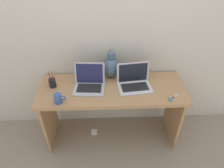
{
  "coord_description": "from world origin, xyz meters",
  "views": [
    {
      "loc": [
        -0.06,
        -1.63,
        2.04
      ],
      "look_at": [
        0.0,
        0.0,
        0.81
      ],
      "focal_mm": 32.05,
      "sensor_mm": 36.0,
      "label": 1
    }
  ],
  "objects_px": {
    "green_vase": "(111,67)",
    "power_brick": "(94,132)",
    "coffee_mug": "(58,98)",
    "pen_cup": "(52,83)",
    "laptop_right": "(134,80)",
    "laptop_left": "(89,81)",
    "scissors": "(172,99)"
  },
  "relations": [
    {
      "from": "laptop_left",
      "to": "coffee_mug",
      "type": "relative_size",
      "value": 2.96
    },
    {
      "from": "green_vase",
      "to": "scissors",
      "type": "xyz_separation_m",
      "value": [
        0.57,
        -0.41,
        -0.12
      ]
    },
    {
      "from": "coffee_mug",
      "to": "power_brick",
      "type": "xyz_separation_m",
      "value": [
        0.29,
        0.24,
        -0.79
      ]
    },
    {
      "from": "pen_cup",
      "to": "green_vase",
      "type": "bearing_deg",
      "value": 15.52
    },
    {
      "from": "pen_cup",
      "to": "power_brick",
      "type": "bearing_deg",
      "value": -1.17
    },
    {
      "from": "laptop_left",
      "to": "green_vase",
      "type": "height_order",
      "value": "green_vase"
    },
    {
      "from": "coffee_mug",
      "to": "pen_cup",
      "type": "relative_size",
      "value": 0.59
    },
    {
      "from": "laptop_left",
      "to": "pen_cup",
      "type": "relative_size",
      "value": 1.76
    },
    {
      "from": "laptop_right",
      "to": "power_brick",
      "type": "relative_size",
      "value": 5.23
    },
    {
      "from": "laptop_left",
      "to": "pen_cup",
      "type": "distance_m",
      "value": 0.38
    },
    {
      "from": "laptop_left",
      "to": "power_brick",
      "type": "xyz_separation_m",
      "value": [
        0.01,
        0.01,
        -0.81
      ]
    },
    {
      "from": "pen_cup",
      "to": "power_brick",
      "type": "height_order",
      "value": "pen_cup"
    },
    {
      "from": "laptop_right",
      "to": "scissors",
      "type": "relative_size",
      "value": 2.7
    },
    {
      "from": "coffee_mug",
      "to": "scissors",
      "type": "height_order",
      "value": "coffee_mug"
    },
    {
      "from": "laptop_left",
      "to": "pen_cup",
      "type": "xyz_separation_m",
      "value": [
        -0.38,
        0.02,
        -0.02
      ]
    },
    {
      "from": "coffee_mug",
      "to": "pen_cup",
      "type": "bearing_deg",
      "value": 112.36
    },
    {
      "from": "laptop_right",
      "to": "power_brick",
      "type": "xyz_separation_m",
      "value": [
        -0.45,
        0.01,
        -0.81
      ]
    },
    {
      "from": "power_brick",
      "to": "scissors",
      "type": "bearing_deg",
      "value": -16.35
    },
    {
      "from": "laptop_left",
      "to": "scissors",
      "type": "bearing_deg",
      "value": -15.72
    },
    {
      "from": "laptop_left",
      "to": "green_vase",
      "type": "relative_size",
      "value": 1.09
    },
    {
      "from": "laptop_left",
      "to": "laptop_right",
      "type": "relative_size",
      "value": 0.89
    },
    {
      "from": "laptop_left",
      "to": "scissors",
      "type": "xyz_separation_m",
      "value": [
        0.8,
        -0.23,
        -0.06
      ]
    },
    {
      "from": "green_vase",
      "to": "power_brick",
      "type": "height_order",
      "value": "green_vase"
    },
    {
      "from": "laptop_right",
      "to": "power_brick",
      "type": "distance_m",
      "value": 0.93
    },
    {
      "from": "green_vase",
      "to": "power_brick",
      "type": "xyz_separation_m",
      "value": [
        -0.23,
        -0.18,
        -0.87
      ]
    },
    {
      "from": "pen_cup",
      "to": "power_brick",
      "type": "distance_m",
      "value": 0.88
    },
    {
      "from": "green_vase",
      "to": "coffee_mug",
      "type": "xyz_separation_m",
      "value": [
        -0.51,
        -0.42,
        -0.08
      ]
    },
    {
      "from": "green_vase",
      "to": "scissors",
      "type": "height_order",
      "value": "green_vase"
    },
    {
      "from": "coffee_mug",
      "to": "power_brick",
      "type": "bearing_deg",
      "value": 40.06
    },
    {
      "from": "pen_cup",
      "to": "laptop_left",
      "type": "bearing_deg",
      "value": -2.36
    },
    {
      "from": "green_vase",
      "to": "coffee_mug",
      "type": "distance_m",
      "value": 0.67
    },
    {
      "from": "laptop_right",
      "to": "scissors",
      "type": "xyz_separation_m",
      "value": [
        0.34,
        -0.23,
        -0.06
      ]
    }
  ]
}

